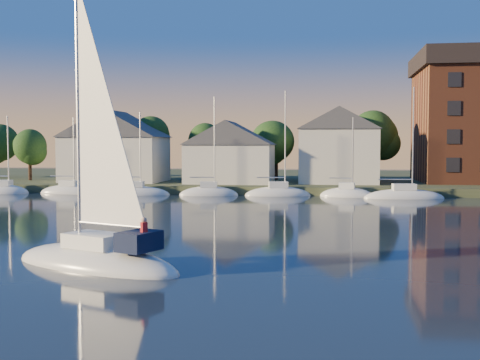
% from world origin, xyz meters
% --- Properties ---
extents(ground, '(260.00, 260.00, 0.00)m').
position_xyz_m(ground, '(0.00, 0.00, 0.00)').
color(ground, black).
rests_on(ground, ground).
extents(shoreline_land, '(160.00, 50.00, 2.00)m').
position_xyz_m(shoreline_land, '(0.00, 75.00, 0.00)').
color(shoreline_land, '#363F24').
rests_on(shoreline_land, ground).
extents(wooden_dock, '(120.00, 3.00, 1.00)m').
position_xyz_m(wooden_dock, '(0.00, 52.00, 0.00)').
color(wooden_dock, brown).
rests_on(wooden_dock, ground).
extents(clubhouse_west, '(13.65, 9.45, 9.64)m').
position_xyz_m(clubhouse_west, '(-22.00, 58.00, 5.93)').
color(clubhouse_west, beige).
rests_on(clubhouse_west, shoreline_land).
extents(clubhouse_centre, '(11.55, 8.40, 8.08)m').
position_xyz_m(clubhouse_centre, '(-6.00, 57.00, 5.13)').
color(clubhouse_centre, beige).
rests_on(clubhouse_centre, shoreline_land).
extents(clubhouse_east, '(10.50, 8.40, 9.80)m').
position_xyz_m(clubhouse_east, '(8.00, 59.00, 6.00)').
color(clubhouse_east, beige).
rests_on(clubhouse_east, shoreline_land).
extents(tree_line, '(93.40, 5.40, 8.90)m').
position_xyz_m(tree_line, '(2.00, 63.00, 7.18)').
color(tree_line, '#372419').
rests_on(tree_line, shoreline_land).
extents(moored_fleet, '(63.50, 2.40, 12.05)m').
position_xyz_m(moored_fleet, '(-12.00, 49.00, 0.10)').
color(moored_fleet, silver).
rests_on(moored_fleet, ground).
extents(hero_sailboat, '(10.54, 6.85, 15.47)m').
position_xyz_m(hero_sailboat, '(-4.53, 7.29, 0.63)').
color(hero_sailboat, silver).
rests_on(hero_sailboat, ground).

